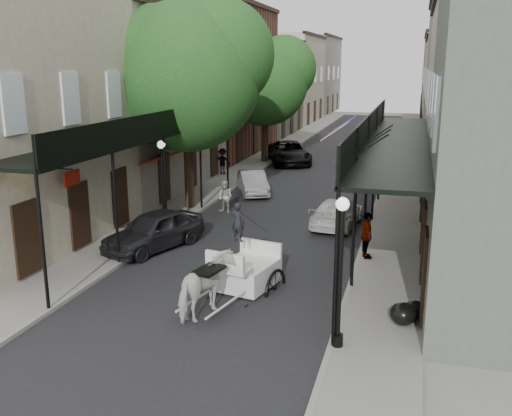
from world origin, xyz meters
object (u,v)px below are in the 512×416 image
Objects in this scene: lamppost_right_near at (340,271)px; car_right_far at (377,170)px; tree_far at (270,78)px; car_left_far at (289,153)px; car_left_near at (154,230)px; car_left_mid at (253,183)px; lamppost_left at (163,185)px; carriage at (253,250)px; pedestrian_sidewalk_left at (223,161)px; tree_near at (196,71)px; horse at (207,286)px; car_right_near at (337,213)px; pedestrian_walking at (225,197)px; lamppost_right_far at (386,151)px; pedestrian_sidewalk_right at (367,235)px.

car_right_far is (-0.52, 21.09, -1.34)m from lamppost_right_near.
car_left_far is at bearing -7.04° from tree_far.
car_left_near reaches higher than car_left_mid.
carriage is at bearing -40.87° from lamppost_left.
car_right_far is (7.82, -5.09, -5.13)m from tree_far.
carriage is 0.69× the size of car_right_far.
lamppost_right_near is 2.30× the size of pedestrian_sidewalk_left.
pedestrian_sidewalk_left is at bearing 115.88° from lamppost_right_near.
tree_near is 2.32× the size of car_right_far.
tree_near is at bearing -55.45° from horse.
car_right_near is at bearing -90.24° from horse.
car_left_far reaches higher than pedestrian_walking.
car_left_far is at bearing 67.01° from car_left_mid.
tree_far is 10.65m from car_right_far.
horse is 10.25m from car_right_near.
tree_far is at bearing 115.67° from pedestrian_walking.
horse is at bearing -79.59° from tree_far.
tree_far is at bearing 90.19° from tree_near.
tree_near is at bearing -3.52° from car_right_near.
car_left_far is (1.29, 18.00, -1.27)m from lamppost_left.
lamppost_left is 1.82× the size of horse.
car_right_near is at bearing -90.24° from car_left_far.
lamppost_right_far is 16.70m from carriage.
pedestrian_sidewalk_left reaches higher than car_left_far.
car_left_mid is at bearing -149.16° from lamppost_right_far.
lamppost_right_near reaches higher than car_right_far.
car_left_mid is at bearing -108.87° from car_left_far.
lamppost_right_near is 26.93m from car_left_far.
tree_far is 26.08m from horse.
lamppost_left reaches higher than car_left_mid.
tree_far is 7.74m from pedestrian_sidewalk_left.
tree_near reaches higher than lamppost_right_near.
car_right_near is (6.85, -15.18, -5.24)m from tree_far.
carriage reaches higher than car_left_near.
pedestrian_sidewalk_left is (-1.55, -5.77, -4.91)m from tree_far.
tree_far reaches higher than carriage.
pedestrian_sidewalk_left is 0.39× the size of car_right_near.
lamppost_right_near is at bearing -95.18° from car_left_far.
tree_near reaches higher than car_left_near.
lamppost_left is 1.28× the size of carriage.
lamppost_right_near is 11.46m from lamppost_left.
lamppost_left is 1.00× the size of lamppost_right_far.
horse reaches higher than car_left_near.
pedestrian_sidewalk_left is (-1.60, 8.23, -5.56)m from tree_near.
lamppost_right_near is at bearing -90.00° from lamppost_right_far.
lamppost_right_near is at bearing 67.33° from car_right_far.
tree_far is at bearing 152.90° from car_left_far.
car_right_near is at bearing -68.06° from car_left_mid.
horse is 6.89m from pedestrian_sidewalk_right.
car_left_far is at bearing -70.46° from horse.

